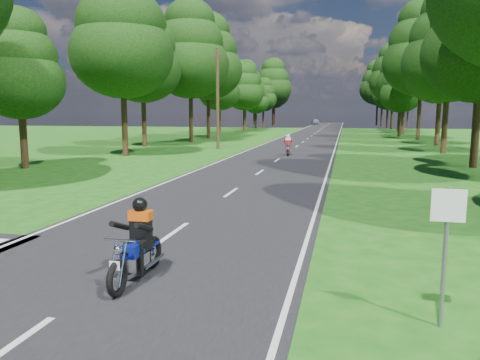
# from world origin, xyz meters

# --- Properties ---
(ground) EXTENTS (160.00, 160.00, 0.00)m
(ground) POSITION_xyz_m (0.00, 0.00, 0.00)
(ground) COLOR #184F12
(ground) RESTS_ON ground
(main_road) EXTENTS (7.00, 140.00, 0.02)m
(main_road) POSITION_xyz_m (0.00, 50.00, 0.01)
(main_road) COLOR black
(main_road) RESTS_ON ground
(road_markings) EXTENTS (7.40, 140.00, 0.01)m
(road_markings) POSITION_xyz_m (-0.14, 48.13, 0.02)
(road_markings) COLOR silver
(road_markings) RESTS_ON main_road
(treeline) EXTENTS (40.00, 115.35, 14.78)m
(treeline) POSITION_xyz_m (1.43, 60.06, 8.25)
(treeline) COLOR black
(treeline) RESTS_ON ground
(telegraph_pole) EXTENTS (1.20, 0.26, 8.00)m
(telegraph_pole) POSITION_xyz_m (-6.00, 28.00, 4.07)
(telegraph_pole) COLOR #382616
(telegraph_pole) RESTS_ON ground
(road_sign) EXTENTS (0.45, 0.07, 2.00)m
(road_sign) POSITION_xyz_m (5.50, -2.01, 1.34)
(road_sign) COLOR slate
(road_sign) RESTS_ON ground
(rider_near_blue) EXTENTS (0.59, 1.78, 1.48)m
(rider_near_blue) POSITION_xyz_m (0.56, -1.30, 0.76)
(rider_near_blue) COLOR navy
(rider_near_blue) RESTS_ON main_road
(rider_far_red) EXTENTS (0.78, 1.78, 1.44)m
(rider_far_red) POSITION_xyz_m (0.25, 23.47, 0.74)
(rider_far_red) COLOR #A81C0C
(rider_far_red) RESTS_ON main_road
(distant_car) EXTENTS (2.43, 4.28, 1.37)m
(distant_car) POSITION_xyz_m (-2.60, 98.60, 0.71)
(distant_car) COLOR #B0B1B7
(distant_car) RESTS_ON main_road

